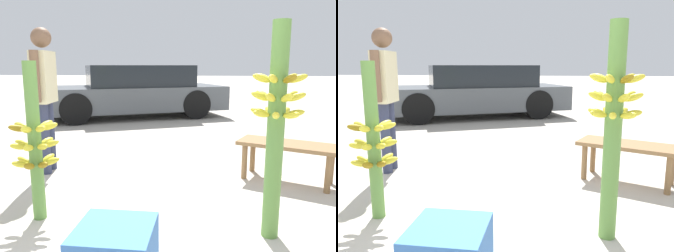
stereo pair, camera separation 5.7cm
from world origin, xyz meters
TOP-DOWN VIEW (x-y plane):
  - banana_stalk_left at (-0.89, 0.50)m, footprint 0.38×0.37m
  - banana_stalk_center at (0.93, 0.42)m, footprint 0.38×0.38m
  - vendor_person at (-1.38, 1.67)m, footprint 0.22×0.58m
  - market_bench at (1.32, 1.64)m, footprint 1.11×0.81m
  - parked_car at (-1.30, 5.96)m, footprint 4.70×3.37m

SIDE VIEW (x-z plane):
  - market_bench at x=1.32m, z-range 0.14..0.57m
  - parked_car at x=-1.30m, z-range -0.01..1.24m
  - banana_stalk_left at x=-0.89m, z-range -0.01..1.26m
  - banana_stalk_center at x=0.93m, z-range 0.06..1.59m
  - vendor_person at x=-1.38m, z-range 0.17..1.82m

